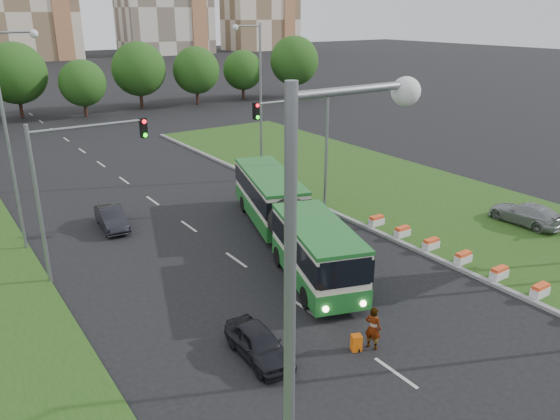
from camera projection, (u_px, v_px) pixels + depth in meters
ground at (350, 288)px, 26.78m from camera, size 360.00×360.00×0.00m
grass_median at (412, 196)px, 39.84m from camera, size 14.00×60.00×0.15m
median_kerb at (339, 215)px, 36.15m from camera, size 0.30×60.00×0.18m
lane_markings at (142, 193)px, 40.70m from camera, size 0.20×100.00×0.01m
flower_planters at (463, 257)px, 29.08m from camera, size 1.10×13.70×0.60m
traffic_mast_median at (307, 134)px, 35.22m from camera, size 5.76×0.32×8.00m
traffic_mast_left at (70, 175)px, 26.43m from camera, size 5.76×0.32×8.00m
street_lamps at (198, 139)px, 30.88m from camera, size 36.00×60.00×12.00m
tree_line at (137, 77)px, 73.19m from camera, size 120.00×8.00×9.00m
articulated_bus at (284, 219)px, 30.91m from camera, size 2.65×16.98×2.80m
car_left_near at (259, 343)px, 21.24m from camera, size 1.69×3.81×1.27m
car_left_far at (112, 218)px, 34.01m from camera, size 1.81×4.20×1.34m
car_median at (526, 214)px, 34.28m from camera, size 2.00×4.72×1.36m
pedestrian at (373, 328)px, 21.76m from camera, size 0.66×0.79×1.84m
shopping_trolley at (356, 343)px, 21.80m from camera, size 0.40×0.42×0.69m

